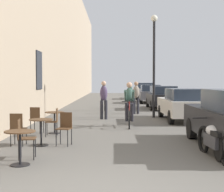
{
  "coord_description": "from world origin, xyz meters",
  "views": [
    {
      "loc": [
        0.05,
        -4.76,
        1.75
      ],
      "look_at": [
        0.13,
        14.99,
        0.86
      ],
      "focal_mm": 53.28,
      "sensor_mm": 36.0,
      "label": 1
    }
  ],
  "objects": [
    {
      "name": "parked_car_third",
      "position": [
        3.21,
        16.09,
        0.75
      ],
      "size": [
        1.77,
        4.09,
        1.45
      ],
      "color": "black",
      "rests_on": "ground_plane"
    },
    {
      "name": "cafe_chair_far_toward_wall",
      "position": [
        -1.8,
        5.72,
        0.52
      ],
      "size": [
        0.4,
        0.4,
        0.89
      ],
      "color": "black",
      "rests_on": "ground_plane"
    },
    {
      "name": "cafe_chair_mid_toward_street",
      "position": [
        -1.24,
        4.26,
        0.52
      ],
      "size": [
        0.45,
        0.45,
        0.89
      ],
      "color": "black",
      "rests_on": "ground_plane"
    },
    {
      "name": "pedestrian_far",
      "position": [
        -0.44,
        14.7,
        0.97
      ],
      "size": [
        0.36,
        0.28,
        1.72
      ],
      "color": "#26262D",
      "rests_on": "ground_plane"
    },
    {
      "name": "cafe_table_near",
      "position": [
        -1.86,
        2.07,
        0.52
      ],
      "size": [
        0.64,
        0.64,
        0.72
      ],
      "color": "black",
      "rests_on": "ground_plane"
    },
    {
      "name": "cafe_chair_near_toward_wall",
      "position": [
        -1.94,
        2.64,
        0.52
      ],
      "size": [
        0.42,
        0.42,
        0.89
      ],
      "color": "black",
      "rests_on": "ground_plane"
    },
    {
      "name": "parked_car_second",
      "position": [
        3.19,
        9.83,
        0.74
      ],
      "size": [
        1.73,
        4.03,
        1.43
      ],
      "color": "beige",
      "rests_on": "ground_plane"
    },
    {
      "name": "pedestrian_furthest",
      "position": [
        1.21,
        16.69,
        0.94
      ],
      "size": [
        0.34,
        0.24,
        1.67
      ],
      "color": "#26262D",
      "rests_on": "ground_plane"
    },
    {
      "name": "parked_car_fifth",
      "position": [
        3.31,
        27.9,
        0.82
      ],
      "size": [
        2.0,
        4.5,
        1.58
      ],
      "color": "beige",
      "rests_on": "ground_plane"
    },
    {
      "name": "street_lamp",
      "position": [
        2.06,
        11.19,
        3.11
      ],
      "size": [
        0.32,
        0.32,
        4.9
      ],
      "color": "black",
      "rests_on": "ground_plane"
    },
    {
      "name": "cafe_table_far",
      "position": [
        -1.88,
        6.3,
        0.52
      ],
      "size": [
        0.64,
        0.64,
        0.72
      ],
      "color": "black",
      "rests_on": "ground_plane"
    },
    {
      "name": "pedestrian_mid",
      "position": [
        1.33,
        12.88,
        0.97
      ],
      "size": [
        0.37,
        0.28,
        1.73
      ],
      "color": "#26262D",
      "rests_on": "ground_plane"
    },
    {
      "name": "cyclist_on_bicycle",
      "position": [
        0.71,
        7.97,
        0.81
      ],
      "size": [
        0.52,
        1.76,
        1.74
      ],
      "color": "black",
      "rests_on": "ground_plane"
    },
    {
      "name": "parked_car_fourth",
      "position": [
        3.11,
        22.0,
        0.75
      ],
      "size": [
        1.86,
        4.15,
        1.45
      ],
      "color": "#595960",
      "rests_on": "ground_plane"
    },
    {
      "name": "cafe_chair_far_toward_street",
      "position": [
        -2.47,
        6.22,
        0.52
      ],
      "size": [
        0.44,
        0.44,
        0.89
      ],
      "color": "black",
      "rests_on": "ground_plane"
    },
    {
      "name": "parked_motorcycle",
      "position": [
        2.36,
        2.66,
        0.4
      ],
      "size": [
        0.62,
        2.15,
        0.92
      ],
      "color": "black",
      "rests_on": "ground_plane"
    },
    {
      "name": "cafe_chair_mid_toward_wall",
      "position": [
        -2.49,
        4.11,
        0.52
      ],
      "size": [
        0.4,
        0.4,
        0.89
      ],
      "color": "black",
      "rests_on": "ground_plane"
    },
    {
      "name": "building_facade_left",
      "position": [
        -3.45,
        14.0,
        5.27
      ],
      "size": [
        0.54,
        68.0,
        10.55
      ],
      "color": "tan",
      "rests_on": "ground_plane"
    },
    {
      "name": "cafe_table_mid",
      "position": [
        -1.87,
        4.19,
        0.52
      ],
      "size": [
        0.64,
        0.64,
        0.72
      ],
      "color": "black",
      "rests_on": "ground_plane"
    },
    {
      "name": "pedestrian_near",
      "position": [
        -0.33,
        10.42,
        0.99
      ],
      "size": [
        0.35,
        0.25,
        1.75
      ],
      "color": "#26262D",
      "rests_on": "ground_plane"
    }
  ]
}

